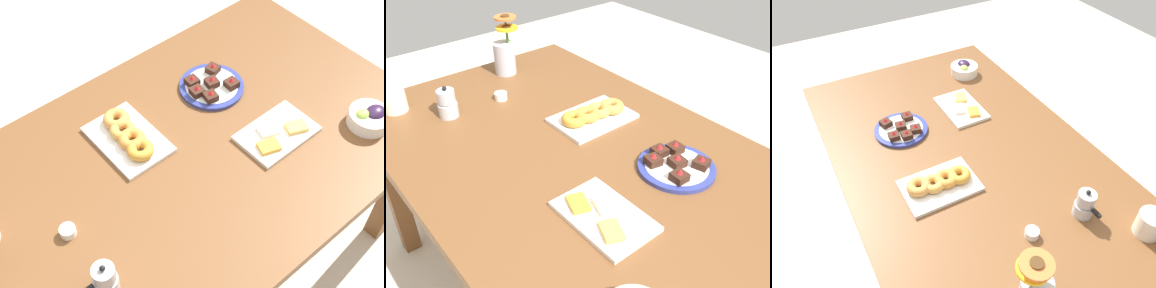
# 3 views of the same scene
# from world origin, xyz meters

# --- Properties ---
(dining_table) EXTENTS (1.60, 1.00, 0.74)m
(dining_table) POSITION_xyz_m (0.00, 0.00, 0.65)
(dining_table) COLOR brown
(dining_table) RESTS_ON ground_plane
(coffee_mug) EXTENTS (0.12, 0.09, 0.09)m
(coffee_mug) POSITION_xyz_m (0.64, 0.34, 0.79)
(coffee_mug) COLOR silver
(coffee_mug) RESTS_ON dining_table
(cheese_platter) EXTENTS (0.26, 0.17, 0.03)m
(cheese_platter) POSITION_xyz_m (-0.26, 0.13, 0.75)
(cheese_platter) COLOR white
(cheese_platter) RESTS_ON dining_table
(croissant_platter) EXTENTS (0.19, 0.28, 0.05)m
(croissant_platter) POSITION_xyz_m (0.13, -0.17, 0.76)
(croissant_platter) COLOR white
(croissant_platter) RESTS_ON dining_table
(jam_cup_honey) EXTENTS (0.05, 0.05, 0.03)m
(jam_cup_honey) POSITION_xyz_m (0.47, -0.00, 0.76)
(jam_cup_honey) COLOR white
(jam_cup_honey) RESTS_ON dining_table
(dessert_plate) EXTENTS (0.23, 0.23, 0.05)m
(dessert_plate) POSITION_xyz_m (-0.24, -0.18, 0.75)
(dessert_plate) COLOR navy
(dessert_plate) RESTS_ON dining_table
(flower_vase) EXTENTS (0.10, 0.11, 0.25)m
(flower_vase) POSITION_xyz_m (0.66, -0.14, 0.83)
(flower_vase) COLOR #B2B2BC
(flower_vase) RESTS_ON dining_table
(moka_pot) EXTENTS (0.11, 0.07, 0.12)m
(moka_pot) POSITION_xyz_m (0.48, 0.21, 0.79)
(moka_pot) COLOR #B7B7BC
(moka_pot) RESTS_ON dining_table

